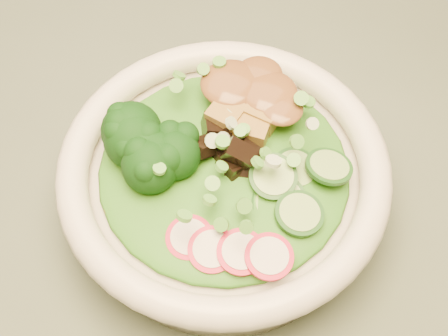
% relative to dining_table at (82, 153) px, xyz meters
% --- Properties ---
extents(floor, '(4.00, 4.00, 0.00)m').
position_rel_dining_table_xyz_m(floor, '(0.00, 0.00, -0.64)').
color(floor, brown).
rests_on(floor, ground).
extents(dining_table, '(1.20, 0.80, 0.75)m').
position_rel_dining_table_xyz_m(dining_table, '(0.00, 0.00, 0.00)').
color(dining_table, black).
rests_on(dining_table, ground).
extents(salad_bowl, '(0.25, 0.25, 0.07)m').
position_rel_dining_table_xyz_m(salad_bowl, '(0.19, -0.04, 0.15)').
color(salad_bowl, silver).
rests_on(salad_bowl, dining_table).
extents(lettuce_bed, '(0.19, 0.19, 0.02)m').
position_rel_dining_table_xyz_m(lettuce_bed, '(0.19, -0.04, 0.17)').
color(lettuce_bed, '#285612').
rests_on(lettuce_bed, salad_bowl).
extents(broccoli_florets, '(0.07, 0.07, 0.04)m').
position_rel_dining_table_xyz_m(broccoli_florets, '(0.14, -0.05, 0.18)').
color(broccoli_florets, black).
rests_on(broccoli_florets, salad_bowl).
extents(radish_slices, '(0.10, 0.04, 0.02)m').
position_rel_dining_table_xyz_m(radish_slices, '(0.21, -0.10, 0.17)').
color(radish_slices, '#B50D2D').
rests_on(radish_slices, salad_bowl).
extents(cucumber_slices, '(0.07, 0.07, 0.03)m').
position_rel_dining_table_xyz_m(cucumber_slices, '(0.25, -0.03, 0.18)').
color(cucumber_slices, '#9ACA70').
rests_on(cucumber_slices, salad_bowl).
extents(mushroom_heap, '(0.07, 0.07, 0.04)m').
position_rel_dining_table_xyz_m(mushroom_heap, '(0.19, -0.03, 0.18)').
color(mushroom_heap, black).
rests_on(mushroom_heap, salad_bowl).
extents(tofu_cubes, '(0.08, 0.06, 0.03)m').
position_rel_dining_table_xyz_m(tofu_cubes, '(0.18, 0.02, 0.18)').
color(tofu_cubes, olive).
rests_on(tofu_cubes, salad_bowl).
extents(peanut_sauce, '(0.06, 0.05, 0.01)m').
position_rel_dining_table_xyz_m(peanut_sauce, '(0.18, 0.02, 0.19)').
color(peanut_sauce, brown).
rests_on(peanut_sauce, tofu_cubes).
extents(scallion_garnish, '(0.18, 0.18, 0.02)m').
position_rel_dining_table_xyz_m(scallion_garnish, '(0.19, -0.04, 0.19)').
color(scallion_garnish, '#56A43A').
rests_on(scallion_garnish, salad_bowl).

